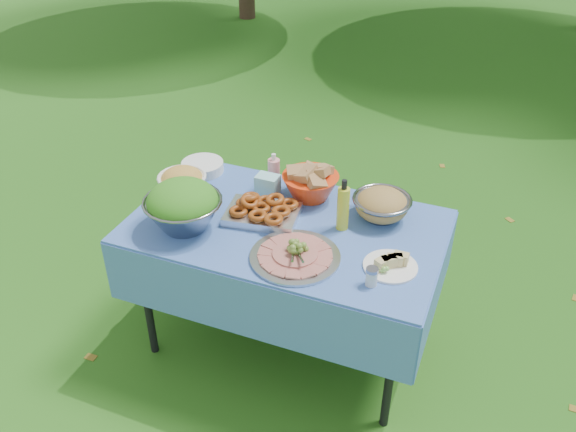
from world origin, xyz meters
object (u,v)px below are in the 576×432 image
object	(u,v)px
picnic_table	(286,287)
bread_bowl	(310,181)
salad_bowl	(183,206)
plate_stack	(203,167)
pasta_bowl_steel	(382,204)
oil_bottle	(343,205)
charcuterie_platter	(295,250)

from	to	relation	value
picnic_table	bread_bowl	world-z (taller)	bread_bowl
salad_bowl	plate_stack	distance (m)	0.54
salad_bowl	pasta_bowl_steel	xyz separation A→B (m)	(0.83, 0.42, -0.04)
bread_bowl	pasta_bowl_steel	distance (m)	0.38
plate_stack	oil_bottle	size ratio (longest dim) A/B	0.88
charcuterie_platter	pasta_bowl_steel	bearing A→B (deg)	59.66
picnic_table	plate_stack	world-z (taller)	plate_stack
plate_stack	pasta_bowl_steel	world-z (taller)	pasta_bowl_steel
charcuterie_platter	plate_stack	bearing A→B (deg)	144.47
charcuterie_platter	picnic_table	bearing A→B (deg)	120.98
salad_bowl	plate_stack	xyz separation A→B (m)	(-0.18, 0.50, -0.09)
salad_bowl	charcuterie_platter	world-z (taller)	salad_bowl
bread_bowl	pasta_bowl_steel	bearing A→B (deg)	-7.14
bread_bowl	oil_bottle	world-z (taller)	oil_bottle
bread_bowl	oil_bottle	distance (m)	0.31
picnic_table	pasta_bowl_steel	bearing A→B (deg)	30.04
salad_bowl	oil_bottle	size ratio (longest dim) A/B	1.40
picnic_table	charcuterie_platter	size ratio (longest dim) A/B	3.67
picnic_table	salad_bowl	size ratio (longest dim) A/B	4.06
bread_bowl	charcuterie_platter	xyz separation A→B (m)	(0.11, -0.50, -0.05)
salad_bowl	plate_stack	world-z (taller)	salad_bowl
pasta_bowl_steel	charcuterie_platter	size ratio (longest dim) A/B	0.69
oil_bottle	plate_stack	bearing A→B (deg)	164.88
picnic_table	pasta_bowl_steel	distance (m)	0.64
salad_bowl	charcuterie_platter	distance (m)	0.57
salad_bowl	charcuterie_platter	size ratio (longest dim) A/B	0.90
plate_stack	bread_bowl	xyz separation A→B (m)	(0.63, -0.03, 0.07)
salad_bowl	pasta_bowl_steel	bearing A→B (deg)	26.91
picnic_table	oil_bottle	world-z (taller)	oil_bottle
salad_bowl	bread_bowl	world-z (taller)	salad_bowl
plate_stack	pasta_bowl_steel	size ratio (longest dim) A/B	0.82
bread_bowl	charcuterie_platter	distance (m)	0.51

